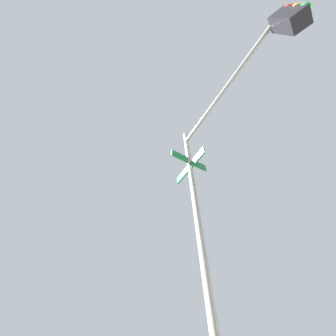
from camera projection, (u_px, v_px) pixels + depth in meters
name	position (u px, v px, depth m)	size (l,w,h in m)	color
traffic_signal_near	(233.00, 126.00, 3.27)	(1.80, 3.56, 6.15)	slate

